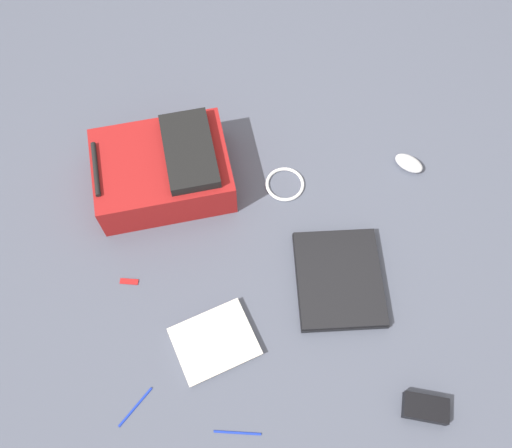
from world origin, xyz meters
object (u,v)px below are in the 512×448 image
Objects in this scene: book_blue at (215,342)px; pen_blue at (135,407)px; laptop at (339,279)px; pen_black at (237,433)px; usb_stick at (129,281)px; cable_coil at (285,184)px; power_brick at (426,408)px; computer_mouse at (409,163)px; backpack at (165,170)px.

book_blue is 0.29m from pen_blue.
laptop reaches higher than pen_black.
book_blue is at bearing 11.13° from pen_black.
book_blue is 4.92× the size of usb_stick.
laptop is 0.72m from pen_blue.
power_brick is at bearing -157.46° from cable_coil.
book_blue is 0.34m from usb_stick.
book_blue is 2.12× the size of pen_black.
power_brick is at bearing -87.81° from pen_black.
cable_coil is (-0.04, 0.44, -0.02)m from computer_mouse.
computer_mouse is 1.03m from usb_stick.
backpack is at bearing 41.55° from power_brick.
power_brick reaches higher than cable_coil.
backpack is 3.54× the size of pen_blue.
backpack is 0.59m from book_blue.
computer_mouse is (0.40, -0.30, 0.01)m from laptop.
laptop is at bearing -176.89° from computer_mouse.
laptop is at bearing -62.21° from pen_blue.
backpack is 3.58× the size of pen_black.
backpack is at bearing 12.57° from pen_black.
pen_blue is at bearing -176.14° from usb_stick.
usb_stick is at bearing 61.71° from power_brick.
power_brick reaches higher than usb_stick.
usb_stick is (-0.35, 0.96, -0.02)m from computer_mouse.
computer_mouse is at bearing -37.14° from laptop.
pen_black is 0.57m from usb_stick.
laptop is 2.46× the size of pen_blue.
book_blue is at bearing 153.23° from cable_coil.
cable_coil is (0.53, -0.27, -0.01)m from book_blue.
backpack is 3.80× the size of power_brick.
backpack reaches higher than pen_black.
pen_black is at bearing 140.77° from laptop.
power_brick reaches higher than laptop.
laptop reaches higher than cable_coil.
usb_stick is (0.22, 0.26, -0.01)m from book_blue.
laptop reaches higher than usb_stick.
power_brick is 0.93× the size of pen_blue.
book_blue is 0.26m from pen_black.
book_blue is at bearing -129.72° from usb_stick.
cable_coil is at bearing -96.39° from backpack.
book_blue is at bearing -166.79° from backpack.
usb_stick is at bearing 3.86° from pen_blue.
computer_mouse is 1.05m from pen_black.
pen_black is 0.30m from pen_blue.
computer_mouse is 1.78× the size of usb_stick.
pen_black is at bearing 164.69° from cable_coil.
laptop is 1.17× the size of book_blue.
cable_coil is at bearing 22.54° from power_brick.
laptop is (-0.41, -0.53, -0.06)m from backpack.
power_brick is at bearing -148.03° from computer_mouse.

